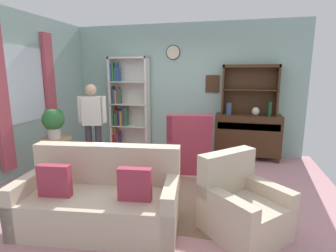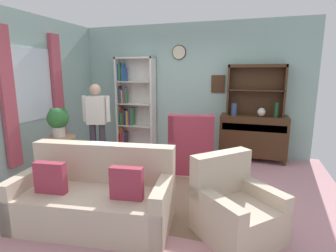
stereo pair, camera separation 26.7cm
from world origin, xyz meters
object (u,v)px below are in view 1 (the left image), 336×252
at_px(bookshelf, 126,106).
at_px(vase_tall, 229,109).
at_px(plant_stand, 57,153).
at_px(wingback_chair, 189,149).
at_px(person_reading, 93,120).
at_px(vase_round, 256,111).
at_px(coffee_table, 128,172).
at_px(armchair_floral, 242,208).
at_px(couch_floral, 101,200).
at_px(sideboard, 247,134).
at_px(bottle_wine, 270,109).
at_px(sideboard_hutch, 250,83).
at_px(potted_plant_large, 54,121).
at_px(book_stack, 128,163).

relative_size(bookshelf, vase_tall, 8.72).
bearing_deg(plant_stand, vase_tall, 32.15).
height_order(wingback_chair, person_reading, person_reading).
distance_m(vase_round, coffee_table, 2.90).
bearing_deg(armchair_floral, couch_floral, -171.58).
relative_size(bookshelf, armchair_floral, 1.94).
bearing_deg(armchair_floral, sideboard, 86.89).
bearing_deg(vase_round, vase_tall, -178.51).
relative_size(bottle_wine, wingback_chair, 0.27).
bearing_deg(coffee_table, sideboard_hutch, 52.74).
bearing_deg(couch_floral, coffee_table, 90.11).
xyz_separation_m(vase_tall, bottle_wine, (0.78, -0.01, 0.02)).
distance_m(bookshelf, person_reading, 1.36).
height_order(armchair_floral, wingback_chair, wingback_chair).
relative_size(sideboard_hutch, coffee_table, 1.38).
height_order(armchair_floral, coffee_table, armchair_floral).
xyz_separation_m(sideboard_hutch, person_reading, (-2.80, -1.37, -0.65)).
height_order(couch_floral, coffee_table, couch_floral).
bearing_deg(couch_floral, armchair_floral, 8.42).
xyz_separation_m(plant_stand, potted_plant_large, (-0.04, 0.05, 0.55)).
bearing_deg(vase_round, wingback_chair, -143.56).
relative_size(bookshelf, sideboard, 1.62).
relative_size(bottle_wine, plant_stand, 0.42).
bearing_deg(armchair_floral, plant_stand, 163.05).
xyz_separation_m(sideboard, vase_tall, (-0.39, -0.08, 0.53)).
xyz_separation_m(vase_round, bottle_wine, (0.26, -0.02, 0.06)).
distance_m(vase_tall, couch_floral, 3.29).
height_order(vase_tall, bottle_wine, bottle_wine).
relative_size(sideboard, vase_round, 7.65).
xyz_separation_m(vase_round, book_stack, (-1.90, -2.03, -0.55)).
bearing_deg(armchair_floral, sideboard_hutch, 87.00).
xyz_separation_m(vase_tall, coffee_table, (-1.36, -2.11, -0.69)).
bearing_deg(plant_stand, coffee_table, -13.83).
distance_m(sideboard, potted_plant_large, 3.71).
height_order(bookshelf, vase_round, bookshelf).
distance_m(armchair_floral, wingback_chair, 2.03).
distance_m(vase_round, couch_floral, 3.54).
bearing_deg(coffee_table, bookshelf, 112.68).
height_order(vase_round, potted_plant_large, potted_plant_large).
distance_m(person_reading, book_stack, 1.40).
bearing_deg(sideboard_hutch, vase_round, -53.52).
xyz_separation_m(armchair_floral, book_stack, (-1.62, 0.66, 0.17)).
distance_m(wingback_chair, plant_stand, 2.30).
relative_size(coffee_table, book_stack, 3.58).
height_order(vase_round, couch_floral, vase_round).
height_order(sideboard, bottle_wine, bottle_wine).
relative_size(sideboard, armchair_floral, 1.20).
bearing_deg(book_stack, armchair_floral, -22.07).
bearing_deg(potted_plant_large, plant_stand, -47.04).
relative_size(sideboard, person_reading, 0.83).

